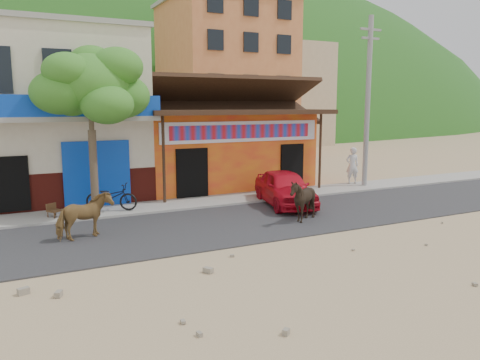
{
  "coord_description": "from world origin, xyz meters",
  "views": [
    {
      "loc": [
        -7.33,
        -11.47,
        3.99
      ],
      "look_at": [
        -0.1,
        3.0,
        1.4
      ],
      "focal_mm": 35.0,
      "sensor_mm": 36.0,
      "label": 1
    }
  ],
  "objects_px": {
    "utility_pole": "(368,103)",
    "cow_dark": "(303,200)",
    "cow_tan": "(85,216)",
    "cafe_chair_right": "(54,205)",
    "tree": "(92,130)",
    "pedestrian": "(352,165)",
    "red_car": "(285,188)",
    "scooter": "(111,197)"
  },
  "relations": [
    {
      "from": "cow_tan",
      "to": "red_car",
      "type": "xyz_separation_m",
      "value": [
        7.87,
        1.4,
        0.02
      ]
    },
    {
      "from": "cow_tan",
      "to": "cafe_chair_right",
      "type": "xyz_separation_m",
      "value": [
        -0.58,
        3.03,
        -0.17
      ]
    },
    {
      "from": "scooter",
      "to": "cafe_chair_right",
      "type": "relative_size",
      "value": 2.2
    },
    {
      "from": "scooter",
      "to": "cafe_chair_right",
      "type": "bearing_deg",
      "value": 123.83
    },
    {
      "from": "tree",
      "to": "cow_tan",
      "type": "height_order",
      "value": "tree"
    },
    {
      "from": "tree",
      "to": "pedestrian",
      "type": "height_order",
      "value": "tree"
    },
    {
      "from": "utility_pole",
      "to": "cow_dark",
      "type": "distance_m",
      "value": 8.62
    },
    {
      "from": "cow_tan",
      "to": "cow_dark",
      "type": "height_order",
      "value": "cow_dark"
    },
    {
      "from": "scooter",
      "to": "pedestrian",
      "type": "distance_m",
      "value": 12.03
    },
    {
      "from": "cow_dark",
      "to": "red_car",
      "type": "relative_size",
      "value": 0.36
    },
    {
      "from": "cow_tan",
      "to": "pedestrian",
      "type": "height_order",
      "value": "pedestrian"
    },
    {
      "from": "red_car",
      "to": "scooter",
      "type": "height_order",
      "value": "red_car"
    },
    {
      "from": "cafe_chair_right",
      "to": "pedestrian",
      "type": "bearing_deg",
      "value": -31.55
    },
    {
      "from": "utility_pole",
      "to": "pedestrian",
      "type": "relative_size",
      "value": 4.41
    },
    {
      "from": "utility_pole",
      "to": "cow_dark",
      "type": "height_order",
      "value": "utility_pole"
    },
    {
      "from": "tree",
      "to": "cow_dark",
      "type": "distance_m",
      "value": 7.84
    },
    {
      "from": "scooter",
      "to": "pedestrian",
      "type": "xyz_separation_m",
      "value": [
        12.0,
        0.79,
        0.4
      ]
    },
    {
      "from": "pedestrian",
      "to": "cow_dark",
      "type": "bearing_deg",
      "value": 55.96
    },
    {
      "from": "utility_pole",
      "to": "pedestrian",
      "type": "xyz_separation_m",
      "value": [
        -0.2,
        0.7,
        -3.09
      ]
    },
    {
      "from": "tree",
      "to": "cafe_chair_right",
      "type": "distance_m",
      "value": 2.92
    },
    {
      "from": "red_car",
      "to": "scooter",
      "type": "xyz_separation_m",
      "value": [
        -6.45,
        1.8,
        -0.12
      ]
    },
    {
      "from": "tree",
      "to": "utility_pole",
      "type": "relative_size",
      "value": 0.75
    },
    {
      "from": "scooter",
      "to": "pedestrian",
      "type": "height_order",
      "value": "pedestrian"
    },
    {
      "from": "cow_dark",
      "to": "cafe_chair_right",
      "type": "height_order",
      "value": "cow_dark"
    },
    {
      "from": "tree",
      "to": "red_car",
      "type": "height_order",
      "value": "tree"
    },
    {
      "from": "tree",
      "to": "scooter",
      "type": "distance_m",
      "value": 2.57
    },
    {
      "from": "utility_pole",
      "to": "cow_dark",
      "type": "xyz_separation_m",
      "value": [
        -6.61,
        -4.41,
        -3.34
      ]
    },
    {
      "from": "red_car",
      "to": "utility_pole",
      "type": "bearing_deg",
      "value": 31.58
    },
    {
      "from": "utility_pole",
      "to": "cafe_chair_right",
      "type": "xyz_separation_m",
      "value": [
        -14.2,
        -0.25,
        -3.56
      ]
    },
    {
      "from": "cow_tan",
      "to": "red_car",
      "type": "relative_size",
      "value": 0.39
    },
    {
      "from": "tree",
      "to": "cow_dark",
      "type": "height_order",
      "value": "tree"
    },
    {
      "from": "scooter",
      "to": "cow_dark",
      "type": "bearing_deg",
      "value": -98.47
    },
    {
      "from": "tree",
      "to": "cow_dark",
      "type": "bearing_deg",
      "value": -34.2
    },
    {
      "from": "cow_tan",
      "to": "cafe_chair_right",
      "type": "distance_m",
      "value": 3.09
    },
    {
      "from": "red_car",
      "to": "pedestrian",
      "type": "distance_m",
      "value": 6.13
    },
    {
      "from": "red_car",
      "to": "cow_tan",
      "type": "bearing_deg",
      "value": -156.48
    },
    {
      "from": "scooter",
      "to": "utility_pole",
      "type": "bearing_deg",
      "value": -60.37
    },
    {
      "from": "red_car",
      "to": "cafe_chair_right",
      "type": "bearing_deg",
      "value": -177.51
    },
    {
      "from": "tree",
      "to": "cow_dark",
      "type": "relative_size",
      "value": 4.05
    },
    {
      "from": "utility_pole",
      "to": "scooter",
      "type": "relative_size",
      "value": 4.15
    },
    {
      "from": "utility_pole",
      "to": "cafe_chair_right",
      "type": "bearing_deg",
      "value": -178.99
    },
    {
      "from": "cow_tan",
      "to": "scooter",
      "type": "relative_size",
      "value": 0.85
    }
  ]
}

